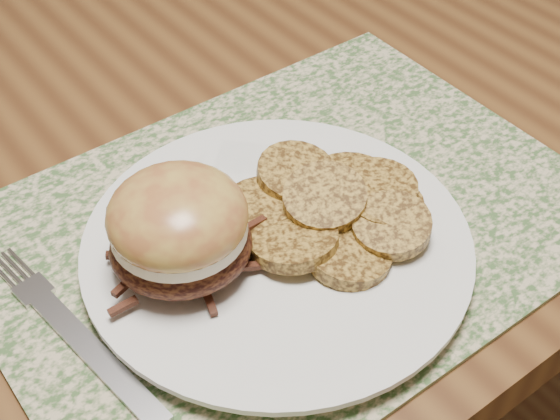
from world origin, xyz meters
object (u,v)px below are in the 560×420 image
object	(u,v)px
dinner_plate	(277,247)
pork_sandwich	(179,228)
dining_table	(188,115)
fork	(72,331)

from	to	relation	value
dinner_plate	pork_sandwich	distance (m)	0.08
dining_table	dinner_plate	world-z (taller)	dinner_plate
pork_sandwich	fork	size ratio (longest dim) A/B	0.66
pork_sandwich	fork	world-z (taller)	pork_sandwich
pork_sandwich	fork	bearing A→B (deg)	-158.82
dining_table	dinner_plate	bearing A→B (deg)	-107.77
dining_table	fork	xyz separation A→B (m)	(-0.24, -0.25, 0.09)
dining_table	fork	distance (m)	0.36
dining_table	fork	size ratio (longest dim) A/B	7.86
pork_sandwich	fork	distance (m)	0.10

